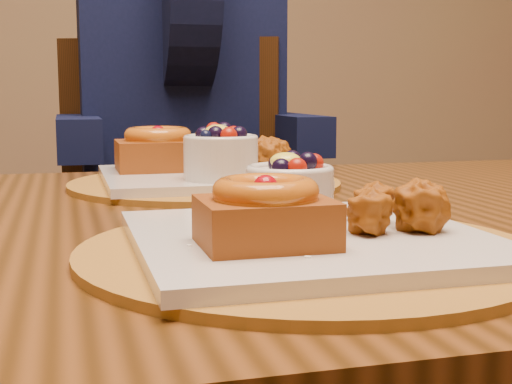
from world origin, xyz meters
TOP-DOWN VIEW (x-y plane):
  - dining_table at (-0.00, 0.06)m, footprint 1.60×0.90m
  - place_setting_near at (-0.01, -0.15)m, footprint 0.38×0.38m
  - place_setting_far at (-0.01, 0.28)m, footprint 0.38×0.38m
  - chair_far at (-0.02, 0.74)m, footprint 0.63×0.63m
  - diner at (0.06, 0.88)m, footprint 0.53×0.51m

SIDE VIEW (x-z plane):
  - chair_far at x=-0.02m, z-range 0.05..1.06m
  - dining_table at x=0.00m, z-range 0.30..1.06m
  - place_setting_near at x=-0.01m, z-range 0.74..0.82m
  - place_setting_far at x=-0.01m, z-range 0.74..0.83m
  - diner at x=0.06m, z-range 0.49..1.36m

